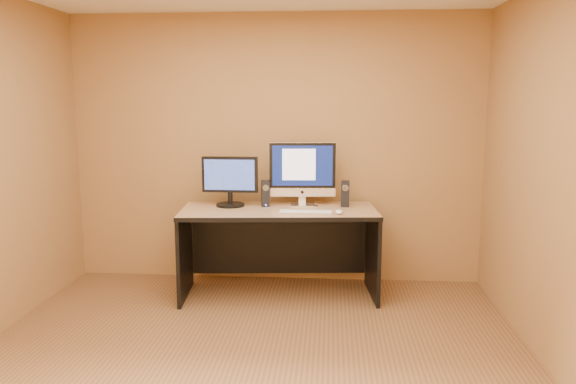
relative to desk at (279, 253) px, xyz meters
name	(u,v)px	position (x,y,z in m)	size (l,w,h in m)	color
floor	(247,371)	(-0.08, -1.48, -0.40)	(4.00, 4.00, 0.00)	brown
walls	(244,177)	(-0.08, -1.48, 0.90)	(4.00, 4.00, 2.60)	olive
desk	(279,253)	(0.00, 0.00, 0.00)	(1.75, 0.76, 0.81)	tan
imac	(302,173)	(0.20, 0.20, 0.70)	(0.62, 0.23, 0.60)	silver
second_monitor	(230,182)	(-0.46, 0.12, 0.63)	(0.52, 0.26, 0.46)	black
speaker_left	(265,194)	(-0.13, 0.13, 0.52)	(0.07, 0.08, 0.24)	black
speaker_right	(345,194)	(0.60, 0.17, 0.52)	(0.07, 0.08, 0.24)	black
keyboard	(306,212)	(0.25, -0.16, 0.41)	(0.47, 0.13, 0.02)	silver
mouse	(339,212)	(0.54, -0.17, 0.42)	(0.06, 0.11, 0.04)	white
cable_a	(310,204)	(0.27, 0.26, 0.41)	(0.01, 0.01, 0.24)	black
cable_b	(303,203)	(0.20, 0.29, 0.41)	(0.01, 0.01, 0.20)	black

